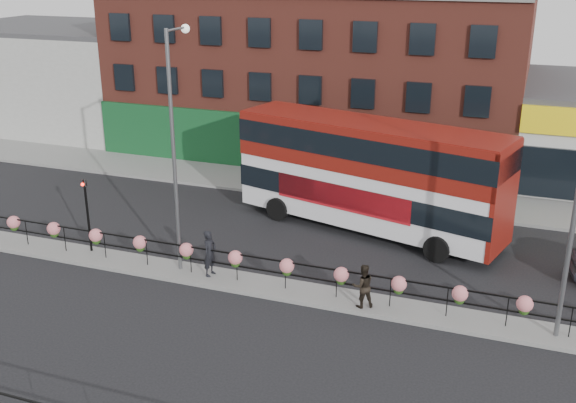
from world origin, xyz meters
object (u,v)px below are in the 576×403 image
(pedestrian_a, at_px, (210,253))
(lamp_column_west, at_px, (176,132))
(pedestrian_b, at_px, (363,286))
(double_decker_bus, at_px, (370,165))

(pedestrian_a, height_order, lamp_column_west, lamp_column_west)
(pedestrian_b, height_order, lamp_column_west, lamp_column_west)
(double_decker_bus, xyz_separation_m, lamp_column_west, (-6.00, -6.70, 2.62))
(lamp_column_west, bearing_deg, double_decker_bus, 48.15)
(pedestrian_a, bearing_deg, lamp_column_west, 82.66)
(double_decker_bus, height_order, lamp_column_west, lamp_column_west)
(double_decker_bus, distance_m, lamp_column_west, 9.37)
(pedestrian_b, bearing_deg, pedestrian_a, -33.92)
(pedestrian_a, xyz_separation_m, lamp_column_west, (-1.40, 0.35, 4.67))
(lamp_column_west, bearing_deg, pedestrian_b, -5.68)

